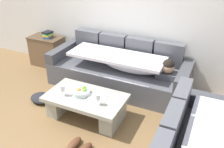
{
  "coord_description": "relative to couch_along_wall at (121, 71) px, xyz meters",
  "views": [
    {
      "loc": [
        1.63,
        -2.03,
        2.39
      ],
      "look_at": [
        0.17,
        1.09,
        0.55
      ],
      "focal_mm": 39.07,
      "sensor_mm": 36.0,
      "label": 1
    }
  ],
  "objects": [
    {
      "name": "fruit_bowl",
      "position": [
        -0.21,
        -1.03,
        0.09
      ],
      "size": [
        0.28,
        0.28,
        0.1
      ],
      "color": "silver",
      "rests_on": "coffee_table"
    },
    {
      "name": "pair_of_shoes",
      "position": [
        0.14,
        -1.69,
        -0.28
      ],
      "size": [
        0.32,
        0.31,
        0.09
      ],
      "color": "#59331E",
      "rests_on": "ground_plane"
    },
    {
      "name": "book_stack_on_cabinet",
      "position": [
        -1.78,
        0.23,
        0.38
      ],
      "size": [
        0.19,
        0.23,
        0.13
      ],
      "color": "#2D569E",
      "rests_on": "side_cabinet"
    },
    {
      "name": "crumpled_garment",
      "position": [
        -1.04,
        -1.01,
        -0.27
      ],
      "size": [
        0.42,
        0.34,
        0.12
      ],
      "primitive_type": "ellipsoid",
      "rotation": [
        0.0,
        0.0,
        3.08
      ],
      "color": "#232328",
      "rests_on": "ground_plane"
    },
    {
      "name": "back_wall",
      "position": [
        -0.1,
        0.52,
        1.02
      ],
      "size": [
        9.0,
        0.1,
        2.7
      ],
      "primitive_type": "cube",
      "color": "white",
      "rests_on": "ground_plane"
    },
    {
      "name": "coffee_table",
      "position": [
        -0.12,
        -1.05,
        -0.09
      ],
      "size": [
        1.2,
        0.68,
        0.38
      ],
      "color": "#A0A294",
      "rests_on": "ground_plane"
    },
    {
      "name": "wine_glass_near_left",
      "position": [
        -0.44,
        -1.17,
        0.17
      ],
      "size": [
        0.07,
        0.07,
        0.17
      ],
      "color": "silver",
      "rests_on": "coffee_table"
    },
    {
      "name": "ground_plane",
      "position": [
        -0.1,
        -1.63,
        -0.33
      ],
      "size": [
        14.0,
        14.0,
        0.0
      ],
      "primitive_type": "plane",
      "color": "brown"
    },
    {
      "name": "side_cabinet",
      "position": [
        -1.84,
        0.22,
        -0.01
      ],
      "size": [
        0.72,
        0.44,
        0.64
      ],
      "color": "brown",
      "rests_on": "ground_plane"
    },
    {
      "name": "couch_along_wall",
      "position": [
        0.0,
        0.0,
        0.0
      ],
      "size": [
        2.54,
        0.92,
        0.88
      ],
      "color": "#53555D",
      "rests_on": "ground_plane"
    },
    {
      "name": "wine_glass_near_right",
      "position": [
        0.15,
        -1.16,
        0.17
      ],
      "size": [
        0.07,
        0.07,
        0.17
      ],
      "color": "silver",
      "rests_on": "coffee_table"
    },
    {
      "name": "open_magazine",
      "position": [
        0.06,
        -1.02,
        0.06
      ],
      "size": [
        0.33,
        0.29,
        0.01
      ],
      "primitive_type": "cube",
      "rotation": [
        0.0,
        0.0,
        0.31
      ],
      "color": "white",
      "rests_on": "coffee_table"
    }
  ]
}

